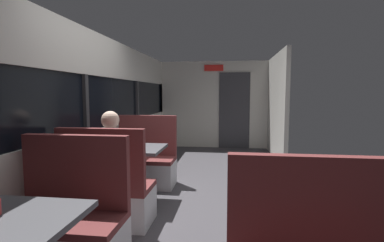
{
  "coord_description": "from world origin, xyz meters",
  "views": [
    {
      "loc": [
        0.43,
        -3.52,
        1.46
      ],
      "look_at": [
        -0.17,
        1.05,
        1.01
      ],
      "focal_mm": 26.93,
      "sensor_mm": 36.0,
      "label": 1
    }
  ],
  "objects_px": {
    "bench_mid_window_facing_entry": "(145,165)",
    "seated_passenger": "(110,175)",
    "bench_near_window_facing_entry": "(67,230)",
    "coffee_cup_secondary": "(138,144)",
    "dining_table_mid_window": "(129,155)",
    "bench_mid_window_facing_end": "(108,195)"
  },
  "relations": [
    {
      "from": "bench_near_window_facing_entry",
      "to": "seated_passenger",
      "type": "height_order",
      "value": "seated_passenger"
    },
    {
      "from": "bench_near_window_facing_entry",
      "to": "dining_table_mid_window",
      "type": "distance_m",
      "value": 1.54
    },
    {
      "from": "bench_mid_window_facing_entry",
      "to": "seated_passenger",
      "type": "distance_m",
      "value": 1.34
    },
    {
      "from": "dining_table_mid_window",
      "to": "seated_passenger",
      "type": "distance_m",
      "value": 0.64
    },
    {
      "from": "coffee_cup_secondary",
      "to": "bench_near_window_facing_entry",
      "type": "bearing_deg",
      "value": -94.8
    },
    {
      "from": "bench_near_window_facing_entry",
      "to": "coffee_cup_secondary",
      "type": "relative_size",
      "value": 12.22
    },
    {
      "from": "bench_mid_window_facing_end",
      "to": "coffee_cup_secondary",
      "type": "relative_size",
      "value": 12.22
    },
    {
      "from": "dining_table_mid_window",
      "to": "bench_mid_window_facing_end",
      "type": "height_order",
      "value": "bench_mid_window_facing_end"
    },
    {
      "from": "bench_near_window_facing_entry",
      "to": "seated_passenger",
      "type": "xyz_separation_m",
      "value": [
        0.0,
        0.88,
        0.21
      ]
    },
    {
      "from": "bench_mid_window_facing_end",
      "to": "coffee_cup_secondary",
      "type": "xyz_separation_m",
      "value": [
        0.13,
        0.7,
        0.46
      ]
    },
    {
      "from": "bench_near_window_facing_entry",
      "to": "dining_table_mid_window",
      "type": "height_order",
      "value": "bench_near_window_facing_entry"
    },
    {
      "from": "coffee_cup_secondary",
      "to": "dining_table_mid_window",
      "type": "bearing_deg",
      "value": 179.75
    },
    {
      "from": "dining_table_mid_window",
      "to": "coffee_cup_secondary",
      "type": "height_order",
      "value": "coffee_cup_secondary"
    },
    {
      "from": "bench_near_window_facing_entry",
      "to": "bench_mid_window_facing_entry",
      "type": "relative_size",
      "value": 1.0
    },
    {
      "from": "bench_mid_window_facing_end",
      "to": "bench_mid_window_facing_entry",
      "type": "distance_m",
      "value": 1.4
    },
    {
      "from": "dining_table_mid_window",
      "to": "coffee_cup_secondary",
      "type": "relative_size",
      "value": 10.0
    },
    {
      "from": "seated_passenger",
      "to": "coffee_cup_secondary",
      "type": "xyz_separation_m",
      "value": [
        0.13,
        0.63,
        0.25
      ]
    },
    {
      "from": "bench_near_window_facing_entry",
      "to": "seated_passenger",
      "type": "bearing_deg",
      "value": 90.0
    },
    {
      "from": "dining_table_mid_window",
      "to": "bench_near_window_facing_entry",
      "type": "bearing_deg",
      "value": -90.0
    },
    {
      "from": "bench_near_window_facing_entry",
      "to": "bench_mid_window_facing_entry",
      "type": "distance_m",
      "value": 2.21
    },
    {
      "from": "bench_mid_window_facing_entry",
      "to": "seated_passenger",
      "type": "height_order",
      "value": "seated_passenger"
    },
    {
      "from": "dining_table_mid_window",
      "to": "bench_mid_window_facing_end",
      "type": "xyz_separation_m",
      "value": [
        0.0,
        -0.7,
        -0.31
      ]
    }
  ]
}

